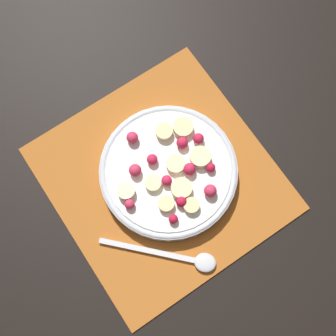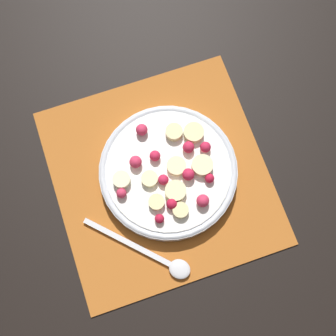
{
  "view_description": "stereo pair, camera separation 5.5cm",
  "coord_description": "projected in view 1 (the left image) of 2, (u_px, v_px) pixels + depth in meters",
  "views": [
    {
      "loc": [
        -0.17,
        0.1,
        0.8
      ],
      "look_at": [
        0.0,
        -0.01,
        0.04
      ],
      "focal_mm": 50.0,
      "sensor_mm": 36.0,
      "label": 1
    },
    {
      "loc": [
        -0.2,
        0.05,
        0.8
      ],
      "look_at": [
        0.0,
        -0.01,
        0.04
      ],
      "focal_mm": 50.0,
      "sensor_mm": 36.0,
      "label": 2
    }
  ],
  "objects": [
    {
      "name": "spoon",
      "position": [
        182.0,
        258.0,
        0.78
      ],
      "size": [
        0.16,
        0.15,
        0.01
      ],
      "rotation": [
        0.0,
        0.0,
        3.91
      ],
      "color": "silver",
      "rests_on": "placemat"
    },
    {
      "name": "fruit_bowl",
      "position": [
        168.0,
        171.0,
        0.81
      ],
      "size": [
        0.24,
        0.24,
        0.05
      ],
      "color": "silver",
      "rests_on": "placemat"
    },
    {
      "name": "placemat",
      "position": [
        162.0,
        178.0,
        0.82
      ],
      "size": [
        0.38,
        0.37,
        0.01
      ],
      "color": "#B26023",
      "rests_on": "ground_plane"
    },
    {
      "name": "ground_plane",
      "position": [
        162.0,
        179.0,
        0.83
      ],
      "size": [
        3.0,
        3.0,
        0.0
      ],
      "primitive_type": "plane",
      "color": "black"
    }
  ]
}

